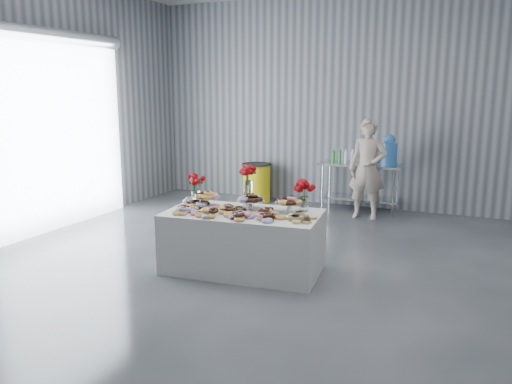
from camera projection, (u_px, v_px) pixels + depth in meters
ground at (254, 284)px, 5.83m from camera, size 9.00×9.00×0.00m
room_walls at (234, 52)px, 5.48m from camera, size 8.04×9.04×4.02m
display_table at (243, 241)px, 6.21m from camera, size 2.00×1.20×0.75m
prep_table at (360, 178)px, 9.25m from camera, size 1.50×0.60×0.90m
donut_mounds at (241, 210)px, 6.08m from camera, size 1.88×0.99×0.09m
cake_stand_left at (206, 196)px, 6.41m from camera, size 0.36×0.36×0.17m
cake_stand_mid at (251, 199)px, 6.24m from camera, size 0.36×0.36×0.17m
cake_stand_right at (289, 202)px, 6.09m from camera, size 0.36×0.36×0.17m
danish_pile at (300, 215)px, 5.76m from camera, size 0.48×0.48×0.11m
bouquet_left at (195, 182)px, 6.54m from camera, size 0.26×0.26×0.42m
bouquet_right at (304, 188)px, 6.15m from camera, size 0.26×0.26×0.42m
bouquet_center at (248, 177)px, 6.40m from camera, size 0.26×0.26×0.57m
water_jug at (389, 151)px, 8.95m from camera, size 0.28×0.28×0.55m
drink_bottles at (343, 156)px, 9.21m from camera, size 0.54×0.08×0.27m
person at (368, 169)px, 8.69m from camera, size 0.65×0.43×1.75m
trash_barrel at (256, 182)px, 10.14m from camera, size 0.60×0.60×0.77m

